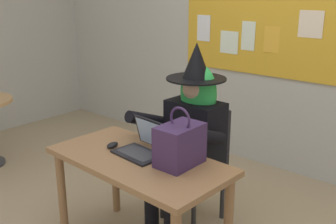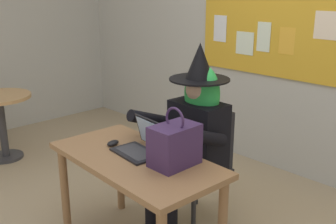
{
  "view_description": "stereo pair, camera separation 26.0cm",
  "coord_description": "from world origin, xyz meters",
  "px_view_note": "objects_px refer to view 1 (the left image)",
  "views": [
    {
      "loc": [
        1.59,
        -1.75,
        1.78
      ],
      "look_at": [
        -0.13,
        0.26,
        0.96
      ],
      "focal_mm": 42.98,
      "sensor_mm": 36.0,
      "label": 1
    },
    {
      "loc": [
        1.77,
        -1.57,
        1.78
      ],
      "look_at": [
        -0.13,
        0.26,
        0.96
      ],
      "focal_mm": 42.98,
      "sensor_mm": 36.0,
      "label": 2
    }
  ],
  "objects_px": {
    "desk_main": "(139,173)",
    "computer_mouse": "(112,145)",
    "person_costumed": "(190,127)",
    "chair_at_desk": "(200,157)",
    "handbag": "(180,144)",
    "laptop": "(144,146)"
  },
  "relations": [
    {
      "from": "desk_main",
      "to": "person_costumed",
      "type": "distance_m",
      "value": 0.58
    },
    {
      "from": "person_costumed",
      "to": "handbag",
      "type": "bearing_deg",
      "value": 32.37
    },
    {
      "from": "computer_mouse",
      "to": "desk_main",
      "type": "bearing_deg",
      "value": -14.39
    },
    {
      "from": "desk_main",
      "to": "laptop",
      "type": "distance_m",
      "value": 0.18
    },
    {
      "from": "chair_at_desk",
      "to": "handbag",
      "type": "xyz_separation_m",
      "value": [
        0.26,
        -0.57,
        0.35
      ]
    },
    {
      "from": "desk_main",
      "to": "computer_mouse",
      "type": "xyz_separation_m",
      "value": [
        -0.27,
        0.01,
        0.12
      ]
    },
    {
      "from": "chair_at_desk",
      "to": "handbag",
      "type": "relative_size",
      "value": 2.39
    },
    {
      "from": "desk_main",
      "to": "handbag",
      "type": "height_order",
      "value": "handbag"
    },
    {
      "from": "person_costumed",
      "to": "handbag",
      "type": "relative_size",
      "value": 3.74
    },
    {
      "from": "person_costumed",
      "to": "computer_mouse",
      "type": "relative_size",
      "value": 13.59
    },
    {
      "from": "chair_at_desk",
      "to": "person_costumed",
      "type": "xyz_separation_m",
      "value": [
        -0.01,
        -0.12,
        0.28
      ]
    },
    {
      "from": "handbag",
      "to": "laptop",
      "type": "bearing_deg",
      "value": -178.12
    },
    {
      "from": "laptop",
      "to": "handbag",
      "type": "xyz_separation_m",
      "value": [
        0.3,
        0.01,
        0.08
      ]
    },
    {
      "from": "chair_at_desk",
      "to": "handbag",
      "type": "height_order",
      "value": "handbag"
    },
    {
      "from": "laptop",
      "to": "computer_mouse",
      "type": "height_order",
      "value": "laptop"
    },
    {
      "from": "desk_main",
      "to": "handbag",
      "type": "xyz_separation_m",
      "value": [
        0.27,
        0.1,
        0.24
      ]
    },
    {
      "from": "chair_at_desk",
      "to": "handbag",
      "type": "distance_m",
      "value": 0.72
    },
    {
      "from": "desk_main",
      "to": "computer_mouse",
      "type": "distance_m",
      "value": 0.3
    },
    {
      "from": "person_costumed",
      "to": "chair_at_desk",
      "type": "bearing_deg",
      "value": 177.54
    },
    {
      "from": "laptop",
      "to": "computer_mouse",
      "type": "xyz_separation_m",
      "value": [
        -0.24,
        -0.07,
        -0.03
      ]
    },
    {
      "from": "laptop",
      "to": "handbag",
      "type": "bearing_deg",
      "value": 7.4
    },
    {
      "from": "computer_mouse",
      "to": "handbag",
      "type": "xyz_separation_m",
      "value": [
        0.53,
        0.08,
        0.12
      ]
    }
  ]
}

